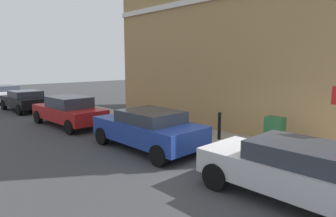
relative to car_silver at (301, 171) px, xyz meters
The scene contains 11 objects.
ground 2.34m from the car_silver, 75.08° to the left, with size 80.00×80.00×0.00m, color #38383A.
sidewalk 8.56m from the car_silver, 72.86° to the left, with size 2.52×30.00×0.15m, color gray.
corner_building 10.17m from the car_silver, 37.02° to the left, with size 7.82×11.20×8.32m.
car_silver is the anchor object (origin of this frame).
car_blue 5.22m from the car_silver, 87.57° to the left, with size 2.00×4.23×1.38m.
car_red 10.72m from the car_silver, 90.22° to the left, with size 1.90×4.46×1.43m.
car_black 16.90m from the car_silver, 89.91° to the left, with size 1.99×4.05×1.29m.
car_white 22.28m from the car_silver, 89.43° to the left, with size 1.98×4.35×1.32m.
utility_cabinet 3.02m from the car_silver, 34.92° to the left, with size 0.46×0.61×1.15m.
bollard_near_cabinet 4.66m from the car_silver, 56.42° to the left, with size 0.14×0.14×1.04m.
bollard_far_kerb 5.54m from the car_silver, 74.25° to the left, with size 0.14×0.14×1.04m.
Camera 1 is at (-6.55, -4.18, 2.92)m, focal length 30.00 mm.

